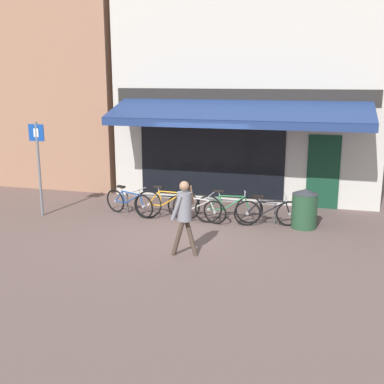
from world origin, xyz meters
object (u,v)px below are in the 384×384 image
object	(u,v)px
bicycle_black	(268,212)
litter_bin	(304,208)
bicycle_orange	(167,204)
bicycle_silver	(196,208)
pedestrian_adult	(184,210)
parking_sign	(38,159)
bicycle_blue	(129,202)
bicycle_green	(229,208)

from	to	relation	value
bicycle_black	litter_bin	bearing A→B (deg)	-5.04
bicycle_orange	bicycle_silver	size ratio (longest dim) A/B	1.04
bicycle_silver	pedestrian_adult	distance (m)	2.53
parking_sign	pedestrian_adult	bearing A→B (deg)	-22.24
pedestrian_adult	bicycle_blue	bearing A→B (deg)	142.84
bicycle_orange	pedestrian_adult	xyz separation A→B (m)	(1.19, -2.46, 0.60)
bicycle_black	bicycle_silver	bearing A→B (deg)	168.79
bicycle_green	parking_sign	bearing A→B (deg)	175.87
bicycle_silver	parking_sign	size ratio (longest dim) A/B	0.68
bicycle_black	bicycle_orange	bearing A→B (deg)	167.21
parking_sign	bicycle_orange	bearing A→B (deg)	10.01
bicycle_green	bicycle_orange	bearing A→B (deg)	171.47
litter_bin	bicycle_blue	bearing A→B (deg)	-178.77
pedestrian_adult	parking_sign	bearing A→B (deg)	168.27
bicycle_blue	bicycle_black	bearing A→B (deg)	19.85
bicycle_green	bicycle_black	xyz separation A→B (m)	(1.02, -0.07, -0.01)
litter_bin	parking_sign	xyz separation A→B (m)	(-6.91, -0.75, 1.05)
bicycle_silver	litter_bin	size ratio (longest dim) A/B	1.72
bicycle_blue	parking_sign	bearing A→B (deg)	-143.66
bicycle_green	pedestrian_adult	world-z (taller)	pedestrian_adult
bicycle_orange	bicycle_silver	xyz separation A→B (m)	(0.80, -0.04, -0.04)
bicycle_blue	bicycle_green	xyz separation A→B (m)	(2.74, 0.04, 0.02)
bicycle_silver	litter_bin	xyz separation A→B (m)	(2.73, 0.20, 0.15)
bicycle_blue	parking_sign	size ratio (longest dim) A/B	0.63
bicycle_green	parking_sign	world-z (taller)	parking_sign
bicycle_orange	litter_bin	world-z (taller)	litter_bin
pedestrian_adult	litter_bin	size ratio (longest dim) A/B	1.62
bicycle_orange	litter_bin	bearing A→B (deg)	0.16
bicycle_blue	bicycle_silver	xyz separation A→B (m)	(1.90, -0.10, -0.00)
bicycle_blue	litter_bin	distance (m)	4.64
bicycle_blue	litter_bin	world-z (taller)	litter_bin
bicycle_orange	parking_sign	world-z (taller)	parking_sign
bicycle_orange	litter_bin	xyz separation A→B (m)	(3.53, 0.16, 0.11)
bicycle_black	litter_bin	xyz separation A→B (m)	(0.87, 0.13, 0.13)
bicycle_green	pedestrian_adult	xyz separation A→B (m)	(-0.44, -2.56, 0.62)
litter_bin	bicycle_silver	bearing A→B (deg)	-175.83
bicycle_blue	pedestrian_adult	size ratio (longest dim) A/B	0.99
bicycle_blue	bicycle_green	distance (m)	2.74
bicycle_black	pedestrian_adult	xyz separation A→B (m)	(-1.47, -2.49, 0.63)
bicycle_black	litter_bin	size ratio (longest dim) A/B	1.73
bicycle_black	litter_bin	distance (m)	0.89
bicycle_blue	pedestrian_adult	bearing A→B (deg)	-27.37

